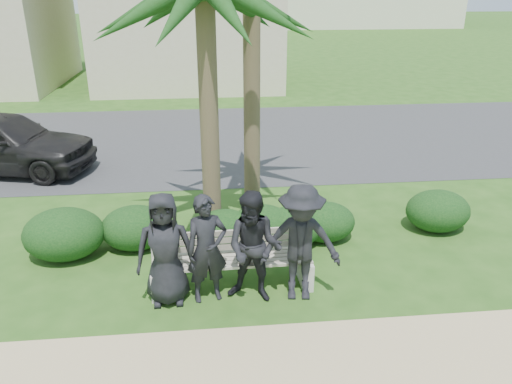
% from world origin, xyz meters
% --- Properties ---
extents(ground, '(160.00, 160.00, 0.00)m').
position_xyz_m(ground, '(0.00, 0.00, 0.00)').
color(ground, '#244A15').
rests_on(ground, ground).
extents(footpath, '(30.00, 1.60, 0.01)m').
position_xyz_m(footpath, '(0.00, -1.80, 0.00)').
color(footpath, tan).
rests_on(footpath, ground).
extents(asphalt_street, '(160.00, 8.00, 0.01)m').
position_xyz_m(asphalt_street, '(0.00, 8.00, 0.00)').
color(asphalt_street, '#2D2D30').
rests_on(asphalt_street, ground).
extents(stucco_bldg_right, '(8.40, 8.40, 7.30)m').
position_xyz_m(stucco_bldg_right, '(-1.00, 18.00, 3.66)').
color(stucco_bldg_right, beige).
rests_on(stucco_bldg_right, ground).
extents(park_bench, '(2.44, 0.60, 0.85)m').
position_xyz_m(park_bench, '(-0.04, 0.02, 0.38)').
color(park_bench, '#9C9483').
rests_on(park_bench, ground).
extents(man_a, '(0.85, 0.57, 1.71)m').
position_xyz_m(man_a, '(-1.01, -0.25, 0.85)').
color(man_a, black).
rests_on(man_a, ground).
extents(man_b, '(0.68, 0.52, 1.66)m').
position_xyz_m(man_b, '(-0.42, -0.26, 0.83)').
color(man_b, black).
rests_on(man_b, ground).
extents(man_c, '(0.99, 0.88, 1.70)m').
position_xyz_m(man_c, '(0.26, -0.33, 0.85)').
color(man_c, black).
rests_on(man_c, ground).
extents(man_d, '(1.24, 0.81, 1.80)m').
position_xyz_m(man_d, '(0.93, -0.35, 0.90)').
color(man_d, black).
rests_on(man_d, ground).
extents(hedge_a, '(1.36, 1.13, 0.89)m').
position_xyz_m(hedge_a, '(-2.84, 1.25, 0.44)').
color(hedge_a, black).
rests_on(hedge_a, ground).
extents(hedge_b, '(1.20, 0.99, 0.78)m').
position_xyz_m(hedge_b, '(-1.68, 1.48, 0.39)').
color(hedge_b, black).
rests_on(hedge_b, ground).
extents(hedge_c, '(1.10, 0.91, 0.72)m').
position_xyz_m(hedge_c, '(-0.11, 1.28, 0.36)').
color(hedge_c, black).
rests_on(hedge_c, ground).
extents(hedge_d, '(1.18, 0.97, 0.77)m').
position_xyz_m(hedge_d, '(0.55, 1.31, 0.38)').
color(hedge_d, black).
rests_on(hedge_d, ground).
extents(hedge_e, '(1.10, 0.91, 0.72)m').
position_xyz_m(hedge_e, '(1.73, 1.43, 0.36)').
color(hedge_e, black).
rests_on(hedge_e, ground).
extents(hedge_f, '(1.21, 1.00, 0.79)m').
position_xyz_m(hedge_f, '(3.95, 1.61, 0.39)').
color(hedge_f, black).
rests_on(hedge_f, ground).
extents(hedge_extra, '(1.10, 0.91, 0.72)m').
position_xyz_m(hedge_extra, '(1.08, 1.28, 0.36)').
color(hedge_extra, black).
rests_on(hedge_extra, ground).
extents(car_a, '(4.72, 2.75, 1.51)m').
position_xyz_m(car_a, '(-5.37, 5.76, 0.75)').
color(car_a, black).
rests_on(car_a, ground).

